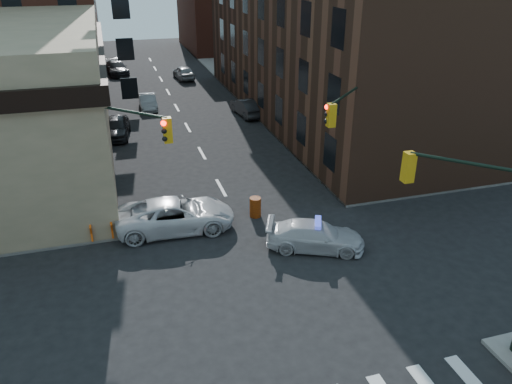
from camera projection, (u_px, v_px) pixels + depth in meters
ground at (274, 283)px, 21.11m from camera, size 140.00×140.00×0.00m
sidewalk_ne at (377, 79)px, 55.33m from camera, size 34.00×54.50×0.15m
commercial_row_ne at (339, 30)px, 40.91m from camera, size 14.00×34.00×14.00m
filler_ne at (240, 5)px, 72.31m from camera, size 16.00×16.00×12.00m
signal_pole_se at (510, 231)px, 15.90m from camera, size 5.40×5.27×8.00m
signal_pole_nw at (114, 158)px, 22.35m from camera, size 3.58×3.67×8.00m
signal_pole_ne at (351, 134)px, 25.38m from camera, size 3.67×3.58×8.00m
tree_ne_near at (262, 69)px, 44.03m from camera, size 3.00×3.00×4.85m
tree_ne_far at (239, 53)px, 50.96m from camera, size 3.00×3.00×4.85m
police_car at (315, 236)px, 23.37m from camera, size 4.95×3.52×1.33m
pickup at (175, 215)px, 24.93m from camera, size 6.00×2.98×1.63m
parked_car_wnear at (117, 127)px, 37.79m from camera, size 2.34×4.66×1.52m
parked_car_wfar at (148, 102)px, 44.66m from camera, size 1.42×4.02×1.32m
parked_car_wdeep at (117, 68)px, 57.50m from camera, size 2.81×5.51×1.53m
parked_car_enear at (247, 107)px, 42.87m from camera, size 2.05×4.66×1.49m
parked_car_efar at (184, 72)px, 55.51m from camera, size 2.13×4.52×1.49m
pedestrian_a at (43, 214)px, 24.51m from camera, size 0.81×0.72×1.86m
pedestrian_b at (51, 218)px, 24.03m from camera, size 1.16×1.07×1.91m
pedestrian_c at (1, 220)px, 24.15m from camera, size 1.04×0.61×1.66m
barrel_road at (255, 207)px, 26.32m from camera, size 0.65×0.65×1.07m
barrel_bank at (171, 210)px, 26.02m from camera, size 0.75×0.75×1.07m
barricade_nw_a at (102, 229)px, 24.01m from camera, size 1.29×0.67×0.95m
barricade_nw_b at (64, 225)px, 24.34m from camera, size 1.37×0.82×0.97m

